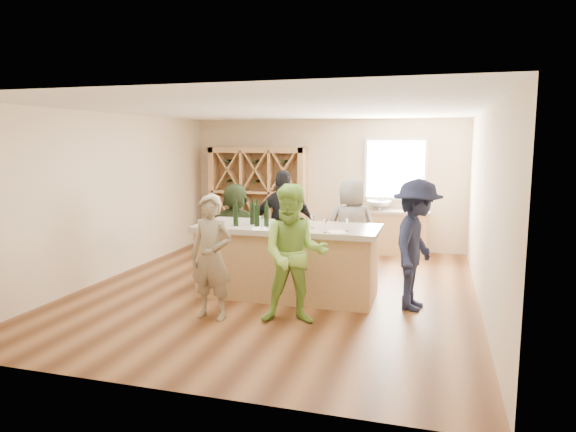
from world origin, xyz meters
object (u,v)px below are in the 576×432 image
(sink, at_px, (379,205))
(person_far_left, at_px, (236,228))
(person_far_mid, at_px, (284,225))
(person_far_right, at_px, (351,230))
(tasting_counter_base, at_px, (288,263))
(wine_bottle_b, at_px, (236,216))
(wine_bottle_d, at_px, (257,216))
(person_server, at_px, (416,245))
(person_near_right, at_px, (294,254))
(wine_rack, at_px, (258,197))
(wine_bottle_c, at_px, (252,214))
(person_near_left, at_px, (211,257))
(wine_bottle_e, at_px, (267,216))

(sink, relative_size, person_far_left, 0.34)
(person_far_mid, relative_size, person_far_right, 1.06)
(tasting_counter_base, height_order, wine_bottle_b, wine_bottle_b)
(sink, distance_m, wine_bottle_d, 3.94)
(person_server, bearing_deg, person_far_mid, 75.02)
(person_near_right, bearing_deg, sink, 69.68)
(wine_rack, height_order, wine_bottle_b, wine_rack)
(tasting_counter_base, distance_m, person_server, 1.92)
(wine_bottle_c, bearing_deg, person_far_left, 122.23)
(wine_bottle_c, bearing_deg, person_near_left, -96.87)
(wine_bottle_d, xyz_separation_m, person_server, (2.28, 0.11, -0.33))
(wine_bottle_e, distance_m, person_near_right, 1.20)
(tasting_counter_base, height_order, person_far_right, person_far_right)
(wine_bottle_d, distance_m, person_near_right, 1.26)
(wine_bottle_e, bearing_deg, person_far_mid, 93.63)
(wine_bottle_c, xyz_separation_m, person_far_right, (1.32, 1.15, -0.37))
(wine_bottle_c, distance_m, person_far_right, 1.79)
(person_far_mid, bearing_deg, person_server, 145.08)
(wine_bottle_d, distance_m, person_far_mid, 1.21)
(person_server, bearing_deg, wine_rack, 55.29)
(wine_bottle_c, height_order, person_far_right, person_far_right)
(person_near_left, relative_size, person_server, 0.91)
(wine_bottle_e, relative_size, person_near_right, 0.17)
(person_near_left, relative_size, person_far_right, 0.95)
(wine_bottle_b, bearing_deg, wine_rack, 104.85)
(person_near_right, distance_m, person_far_right, 2.23)
(tasting_counter_base, height_order, wine_bottle_e, wine_bottle_e)
(wine_bottle_b, distance_m, person_near_left, 1.05)
(sink, relative_size, person_far_right, 0.31)
(wine_bottle_b, height_order, wine_bottle_e, wine_bottle_b)
(sink, distance_m, tasting_counter_base, 3.65)
(wine_bottle_d, xyz_separation_m, wine_bottle_e, (0.14, 0.03, -0.01))
(sink, distance_m, person_far_left, 3.26)
(wine_rack, height_order, wine_bottle_e, wine_rack)
(wine_bottle_b, height_order, person_server, person_server)
(wine_bottle_d, bearing_deg, wine_bottle_b, -170.17)
(wine_rack, distance_m, wine_bottle_b, 3.95)
(person_far_left, bearing_deg, tasting_counter_base, 144.14)
(wine_bottle_b, relative_size, person_server, 0.17)
(tasting_counter_base, height_order, person_near_left, person_near_left)
(wine_bottle_b, bearing_deg, wine_bottle_e, 10.44)
(tasting_counter_base, xyz_separation_m, person_near_left, (-0.68, -1.23, 0.32))
(person_far_left, bearing_deg, person_server, 164.11)
(wine_bottle_e, relative_size, person_far_right, 0.18)
(person_far_mid, height_order, person_far_right, person_far_mid)
(wine_bottle_c, height_order, person_far_left, person_far_left)
(wine_rack, bearing_deg, wine_bottle_e, -68.58)
(person_server, xyz_separation_m, person_far_mid, (-2.22, 1.06, 0.01))
(person_far_right, height_order, person_far_left, person_far_right)
(person_far_right, bearing_deg, person_near_right, 61.09)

